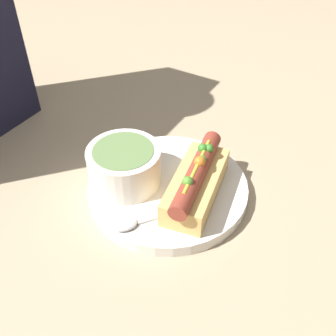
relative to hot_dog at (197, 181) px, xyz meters
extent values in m
plane|color=tan|center=(0.00, 0.05, -0.05)|extent=(4.00, 4.00, 0.00)
cylinder|color=white|center=(0.00, 0.05, -0.04)|extent=(0.25, 0.25, 0.02)
cube|color=#DBAD60|center=(0.00, 0.00, -0.01)|extent=(0.16, 0.09, 0.04)
cylinder|color=brown|center=(0.00, 0.00, 0.02)|extent=(0.17, 0.06, 0.03)
sphere|color=#387A28|center=(0.04, 0.01, 0.03)|extent=(0.02, 0.02, 0.02)
sphere|color=#387A28|center=(0.04, 0.00, 0.03)|extent=(0.01, 0.01, 0.01)
sphere|color=orange|center=(0.01, 0.00, 0.03)|extent=(0.02, 0.02, 0.02)
sphere|color=#518C2D|center=(-0.04, 0.00, 0.03)|extent=(0.02, 0.02, 0.02)
sphere|color=#518C2D|center=(0.01, 0.00, 0.03)|extent=(0.01, 0.01, 0.01)
cylinder|color=gold|center=(0.00, 0.00, 0.03)|extent=(0.12, 0.03, 0.01)
cylinder|color=silver|center=(-0.03, 0.11, 0.00)|extent=(0.11, 0.11, 0.06)
cylinder|color=#66844C|center=(-0.03, 0.11, 0.03)|extent=(0.09, 0.09, 0.01)
cube|color=#B7B7BC|center=(-0.05, 0.01, -0.03)|extent=(0.09, 0.08, 0.00)
ellipsoid|color=#B7B7BC|center=(-0.11, 0.05, -0.02)|extent=(0.04, 0.04, 0.01)
camera|label=1|loc=(-0.38, -0.18, 0.39)|focal=42.00mm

